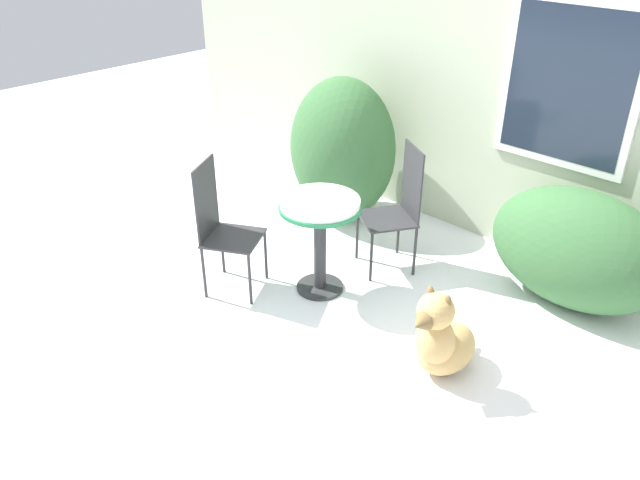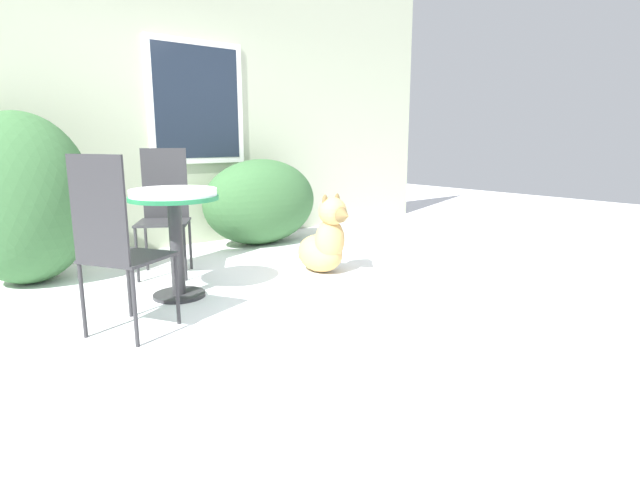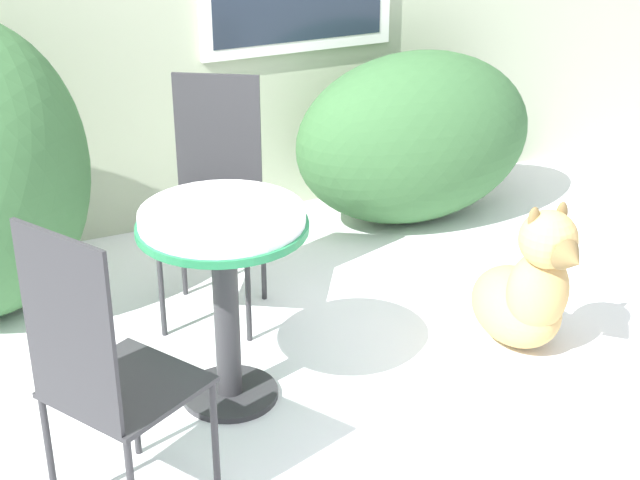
# 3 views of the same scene
# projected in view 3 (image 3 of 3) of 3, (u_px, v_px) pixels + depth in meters

# --- Properties ---
(ground_plane) EXTENTS (16.00, 16.00, 0.00)m
(ground_plane) POSITION_uv_depth(u_px,v_px,m) (388.00, 438.00, 3.60)
(ground_plane) COLOR white
(shrub_middle) EXTENTS (1.35, 0.77, 0.93)m
(shrub_middle) POSITION_uv_depth(u_px,v_px,m) (415.00, 138.00, 5.21)
(shrub_middle) COLOR #386638
(shrub_middle) RESTS_ON ground_plane
(patio_table) EXTENTS (0.63, 0.63, 0.79)m
(patio_table) POSITION_uv_depth(u_px,v_px,m) (224.00, 253.00, 3.58)
(patio_table) COLOR #2D2D30
(patio_table) RESTS_ON ground_plane
(patio_chair_near_table) EXTENTS (0.57, 0.57, 1.06)m
(patio_chair_near_table) POSITION_uv_depth(u_px,v_px,m) (215.00, 193.00, 4.26)
(patio_chair_near_table) COLOR #2D2D30
(patio_chair_near_table) RESTS_ON ground_plane
(patio_chair_far_side) EXTENTS (0.56, 0.56, 1.06)m
(patio_chair_far_side) POSITION_uv_depth(u_px,v_px,m) (103.00, 371.00, 2.98)
(patio_chair_far_side) COLOR #2D2D30
(patio_chair_far_side) RESTS_ON ground_plane
(dog) EXTENTS (0.36, 0.70, 0.69)m
(dog) POSITION_uv_depth(u_px,v_px,m) (526.00, 292.00, 4.07)
(dog) COLOR tan
(dog) RESTS_ON ground_plane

